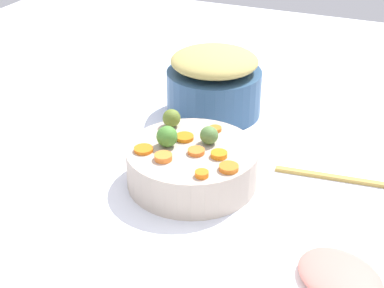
{
  "coord_description": "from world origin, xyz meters",
  "views": [
    {
      "loc": [
        0.37,
        -0.93,
        0.65
      ],
      "look_at": [
        -0.01,
        -0.05,
        0.11
      ],
      "focal_mm": 52.85,
      "sensor_mm": 36.0,
      "label": 1
    }
  ],
  "objects_px": {
    "metal_pot": "(214,92)",
    "wooden_spoon": "(382,184)",
    "serving_bowl_carrots": "(192,165)",
    "ham_plate": "(326,282)"
  },
  "relations": [
    {
      "from": "ham_plate",
      "to": "serving_bowl_carrots",
      "type": "bearing_deg",
      "value": 148.95
    },
    {
      "from": "serving_bowl_carrots",
      "to": "ham_plate",
      "type": "height_order",
      "value": "serving_bowl_carrots"
    },
    {
      "from": "ham_plate",
      "to": "metal_pot",
      "type": "bearing_deg",
      "value": 127.73
    },
    {
      "from": "wooden_spoon",
      "to": "ham_plate",
      "type": "xyz_separation_m",
      "value": [
        -0.04,
        -0.32,
        0.0
      ]
    },
    {
      "from": "wooden_spoon",
      "to": "ham_plate",
      "type": "height_order",
      "value": "same"
    },
    {
      "from": "serving_bowl_carrots",
      "to": "ham_plate",
      "type": "xyz_separation_m",
      "value": [
        0.31,
        -0.19,
        -0.03
      ]
    },
    {
      "from": "serving_bowl_carrots",
      "to": "ham_plate",
      "type": "bearing_deg",
      "value": -31.05
    },
    {
      "from": "wooden_spoon",
      "to": "serving_bowl_carrots",
      "type": "bearing_deg",
      "value": -159.07
    },
    {
      "from": "metal_pot",
      "to": "wooden_spoon",
      "type": "xyz_separation_m",
      "value": [
        0.43,
        -0.18,
        -0.05
      ]
    },
    {
      "from": "metal_pot",
      "to": "wooden_spoon",
      "type": "relative_size",
      "value": 0.78
    }
  ]
}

